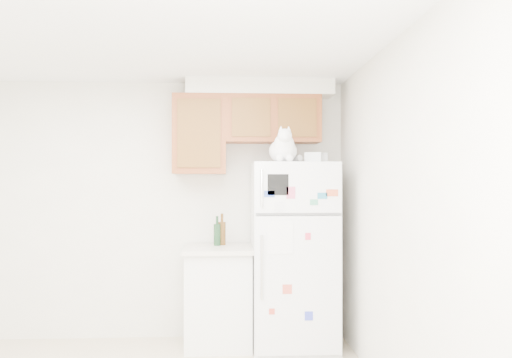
{
  "coord_description": "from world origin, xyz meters",
  "views": [
    {
      "loc": [
        0.74,
        -3.36,
        1.52
      ],
      "look_at": [
        1.02,
        1.55,
        1.55
      ],
      "focal_mm": 38.0,
      "sensor_mm": 36.0,
      "label": 1
    }
  ],
  "objects": [
    {
      "name": "bottle_green",
      "position": [
        0.67,
        1.78,
        1.06
      ],
      "size": [
        0.07,
        0.07,
        0.28
      ],
      "primitive_type": null,
      "color": "#19381E",
      "rests_on": "base_counter"
    },
    {
      "name": "room_shell",
      "position": [
        0.12,
        0.24,
        1.67
      ],
      "size": [
        3.84,
        4.04,
        2.52
      ],
      "color": "silver",
      "rests_on": "ground_plane"
    },
    {
      "name": "bottle_amber",
      "position": [
        0.71,
        1.83,
        1.07
      ],
      "size": [
        0.07,
        0.07,
        0.3
      ],
      "primitive_type": null,
      "color": "#593814",
      "rests_on": "base_counter"
    },
    {
      "name": "refrigerator",
      "position": [
        1.37,
        1.61,
        0.85
      ],
      "size": [
        0.76,
        0.78,
        1.7
      ],
      "color": "white",
      "rests_on": "ground_plane"
    },
    {
      "name": "storage_box_back",
      "position": [
        1.6,
        1.71,
        1.75
      ],
      "size": [
        0.22,
        0.19,
        0.1
      ],
      "primitive_type": "cube",
      "rotation": [
        0.0,
        0.0,
        0.39
      ],
      "color": "white",
      "rests_on": "refrigerator"
    },
    {
      "name": "base_counter",
      "position": [
        0.68,
        1.68,
        0.46
      ],
      "size": [
        0.64,
        0.64,
        0.92
      ],
      "color": "white",
      "rests_on": "ground_plane"
    },
    {
      "name": "storage_box_front",
      "position": [
        1.55,
        1.5,
        1.74
      ],
      "size": [
        0.18,
        0.16,
        0.09
      ],
      "primitive_type": "cube",
      "rotation": [
        0.0,
        0.0,
        -0.4
      ],
      "color": "white",
      "rests_on": "refrigerator"
    },
    {
      "name": "cat",
      "position": [
        1.27,
        1.48,
        1.82
      ],
      "size": [
        0.31,
        0.46,
        0.32
      ],
      "color": "white",
      "rests_on": "refrigerator"
    }
  ]
}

